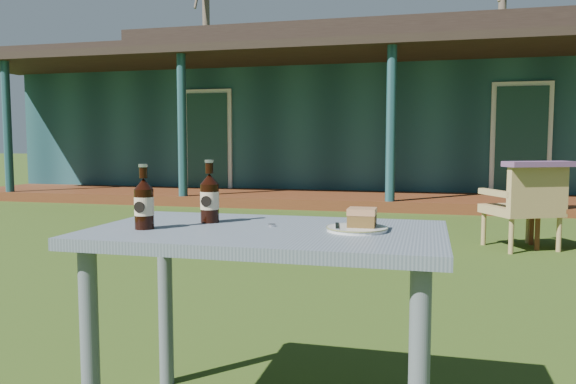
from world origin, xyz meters
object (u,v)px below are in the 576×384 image
(cafe_table, at_px, (267,258))
(cola_bottle_near, at_px, (210,197))
(plate, at_px, (357,229))
(side_table, at_px, (563,213))
(cake_slice, at_px, (362,217))
(armchair_left, at_px, (526,203))
(cola_bottle_far, at_px, (144,203))

(cafe_table, bearing_deg, cola_bottle_near, 159.48)
(plate, relative_size, side_table, 0.34)
(cake_slice, distance_m, side_table, 4.20)
(cafe_table, height_order, cake_slice, cake_slice)
(plate, distance_m, cake_slice, 0.04)
(armchair_left, bearing_deg, cake_slice, -106.46)
(cake_slice, xyz_separation_m, side_table, (1.47, 3.91, -0.42))
(cake_slice, relative_size, side_table, 0.15)
(plate, bearing_deg, cake_slice, 37.48)
(armchair_left, bearing_deg, cola_bottle_far, -115.18)
(cafe_table, distance_m, plate, 0.33)
(cafe_table, bearing_deg, side_table, 65.60)
(cafe_table, relative_size, plate, 5.88)
(cafe_table, relative_size, cola_bottle_far, 5.42)
(cola_bottle_near, relative_size, armchair_left, 0.29)
(cafe_table, distance_m, armchair_left, 4.07)
(cafe_table, height_order, armchair_left, armchair_left)
(cola_bottle_near, height_order, armchair_left, cola_bottle_near)
(plate, distance_m, cola_bottle_far, 0.73)
(cafe_table, height_order, plate, plate)
(side_table, bearing_deg, plate, -110.71)
(cola_bottle_far, bearing_deg, armchair_left, 64.82)
(cola_bottle_near, relative_size, cola_bottle_far, 1.04)
(cafe_table, relative_size, cola_bottle_near, 5.19)
(plate, bearing_deg, cola_bottle_far, -169.63)
(cola_bottle_near, bearing_deg, cafe_table, -20.52)
(plate, height_order, side_table, plate)
(cake_slice, xyz_separation_m, cola_bottle_far, (-0.72, -0.14, 0.04))
(plate, height_order, armchair_left, armchair_left)
(cola_bottle_far, bearing_deg, cake_slice, 11.04)
(cafe_table, relative_size, armchair_left, 1.51)
(cola_bottle_near, bearing_deg, side_table, 62.17)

